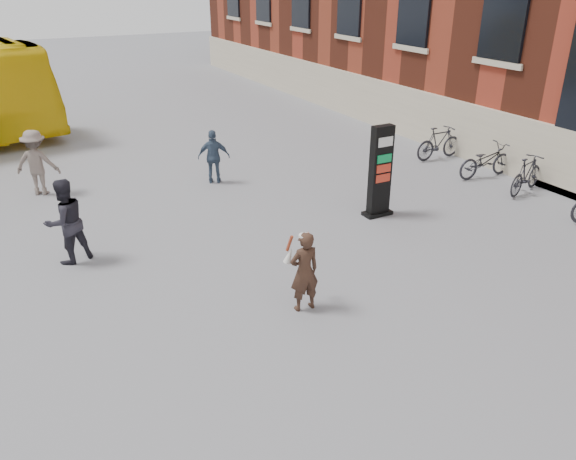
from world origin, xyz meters
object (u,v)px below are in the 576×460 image
bike_7 (439,143)px  pedestrian_a (66,221)px  bike_5 (526,175)px  info_pylon (380,172)px  woman (304,270)px  bike_6 (485,161)px  pedestrian_b (37,163)px  pedestrian_c (214,157)px

bike_7 → pedestrian_a: bearing=98.7°
bike_7 → bike_5: bearing=179.8°
info_pylon → bike_7: info_pylon is taller
woman → bike_7: (8.38, 5.82, -0.25)m
bike_6 → bike_7: size_ratio=1.07×
info_pylon → bike_7: (4.57, 2.90, -0.61)m
pedestrian_b → bike_7: bearing=-167.0°
info_pylon → pedestrian_b: (-7.36, 5.62, -0.25)m
bike_5 → bike_6: bearing=-16.0°
pedestrian_a → pedestrian_b: size_ratio=1.02×
bike_7 → pedestrian_c: bearing=79.7°
pedestrian_a → bike_6: size_ratio=0.96×
pedestrian_c → bike_6: bearing=178.5°
info_pylon → pedestrian_b: size_ratio=1.28×
info_pylon → bike_5: (4.57, -0.64, -0.63)m
pedestrian_b → bike_5: pedestrian_b is taller
pedestrian_c → bike_7: pedestrian_c is taller
woman → pedestrian_c: (1.04, 7.13, -0.01)m
info_pylon → bike_6: size_ratio=1.20×
pedestrian_b → pedestrian_c: bearing=-171.2°
info_pylon → woman: 4.81m
info_pylon → pedestrian_a: size_ratio=1.26×
woman → bike_6: size_ratio=0.80×
info_pylon → bike_5: size_ratio=1.32×
woman → bike_7: bearing=-143.1°
bike_5 → info_pylon: bearing=66.1°
bike_5 → bike_6: 1.51m
pedestrian_a → pedestrian_c: 5.51m
bike_6 → pedestrian_c: bearing=68.4°
pedestrian_a → bike_7: 11.99m
pedestrian_b → bike_7: (11.93, -2.72, -0.36)m
bike_5 → bike_7: size_ratio=0.97×
pedestrian_a → bike_5: size_ratio=1.05×
bike_7 → bike_6: bearing=179.8°
woman → bike_6: 9.20m
pedestrian_a → bike_5: bearing=152.0°
pedestrian_a → bike_7: bearing=169.0°
bike_6 → bike_7: bearing=2.9°
pedestrian_b → bike_6: bearing=-175.8°
woman → bike_5: size_ratio=0.88×
info_pylon → pedestrian_b: bearing=142.5°
pedestrian_c → pedestrian_b: bearing=6.0°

